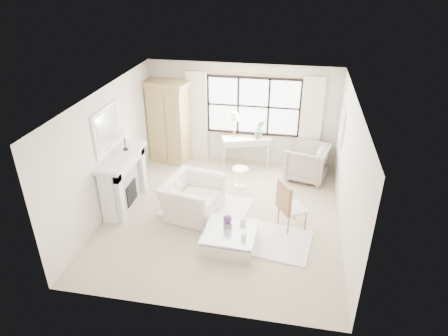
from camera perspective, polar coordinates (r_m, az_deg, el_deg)
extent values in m
plane|color=tan|center=(8.87, -0.20, -6.65)|extent=(5.50, 5.50, 0.00)
plane|color=white|center=(7.68, -0.23, 10.22)|extent=(5.50, 5.50, 0.00)
plane|color=beige|center=(10.68, 2.57, 7.67)|extent=(5.00, 0.00, 5.00)
plane|color=beige|center=(5.92, -5.27, -10.61)|extent=(5.00, 0.00, 5.00)
plane|color=beige|center=(8.95, -16.15, 2.44)|extent=(0.00, 5.50, 5.50)
plane|color=beige|center=(8.15, 17.33, -0.32)|extent=(0.00, 5.50, 5.50)
cube|color=white|center=(10.55, 4.21, 8.79)|extent=(2.40, 0.02, 1.50)
cylinder|color=#B0833D|center=(10.24, 4.34, 13.29)|extent=(3.30, 0.04, 0.04)
cube|color=silver|center=(10.85, -3.86, 7.31)|extent=(0.55, 0.10, 2.47)
cube|color=silver|center=(10.55, 12.25, 6.12)|extent=(0.55, 0.10, 2.47)
cube|color=silver|center=(9.20, -14.36, -1.93)|extent=(0.34, 1.50, 1.18)
cube|color=#B7B6BE|center=(9.17, -13.35, -2.35)|extent=(0.03, 1.22, 0.97)
cube|color=black|center=(9.27, -13.15, -3.49)|extent=(0.06, 0.52, 0.50)
cube|color=silver|center=(8.90, -14.59, 1.58)|extent=(0.58, 1.66, 0.08)
cube|color=white|center=(8.75, -16.39, 5.33)|extent=(0.05, 1.15, 0.95)
cube|color=silver|center=(8.74, -16.21, 5.32)|extent=(0.02, 1.00, 0.80)
cube|color=white|center=(9.61, 16.46, 5.45)|extent=(0.04, 0.62, 0.82)
cube|color=beige|center=(9.60, 16.34, 5.46)|extent=(0.01, 0.52, 0.72)
cylinder|color=black|center=(9.10, -13.88, 2.64)|extent=(0.12, 0.12, 0.03)
cylinder|color=black|center=(9.03, -14.00, 3.58)|extent=(0.03, 0.03, 0.30)
cone|color=beige|center=(8.94, -14.17, 4.99)|extent=(0.22, 0.22, 0.18)
cube|color=tan|center=(10.88, -7.81, 6.13)|extent=(1.10, 0.79, 2.10)
cube|color=tan|center=(10.53, -8.21, 11.80)|extent=(1.24, 0.91, 0.14)
cube|color=silver|center=(10.70, 3.27, 3.81)|extent=(1.31, 0.76, 0.14)
cube|color=silver|center=(10.66, 3.28, 4.25)|extent=(1.38, 0.82, 0.06)
cylinder|color=#A8783A|center=(10.68, 1.45, 4.60)|extent=(0.14, 0.14, 0.03)
cylinder|color=#A8783A|center=(10.59, 1.47, 5.82)|extent=(0.02, 0.02, 0.46)
cone|color=#F6ECC9|center=(10.47, 1.49, 7.44)|extent=(0.28, 0.28, 0.22)
imported|color=#57744D|center=(10.52, 5.11, 5.55)|extent=(0.32, 0.27, 0.52)
cylinder|color=white|center=(9.91, 2.29, -2.57)|extent=(0.26, 0.26, 0.03)
cylinder|color=white|center=(9.79, 2.31, -1.39)|extent=(0.06, 0.06, 0.44)
cylinder|color=white|center=(9.68, 2.34, -0.14)|extent=(0.40, 0.40, 0.03)
cube|color=white|center=(9.10, -2.45, -5.59)|extent=(2.03, 1.57, 0.03)
cube|color=white|center=(8.16, 6.72, -10.26)|extent=(1.69, 1.36, 0.03)
imported|color=silver|center=(8.73, -4.57, -4.20)|extent=(1.32, 1.44, 0.81)
imported|color=#A29589|center=(10.30, 11.76, 0.83)|extent=(1.20, 1.18, 0.90)
cube|color=silver|center=(8.35, 9.79, -5.76)|extent=(0.64, 0.65, 0.07)
cube|color=#A36D44|center=(8.07, 8.55, -4.21)|extent=(0.29, 0.44, 0.60)
cube|color=white|center=(7.89, 0.84, -10.19)|extent=(1.03, 1.03, 0.32)
cube|color=silver|center=(7.77, 0.85, -9.03)|extent=(1.03, 1.03, 0.04)
cube|color=gray|center=(7.81, 0.51, -8.12)|extent=(0.18, 0.18, 0.11)
sphere|color=#512A6A|center=(7.73, 0.51, -7.30)|extent=(0.16, 0.16, 0.16)
cylinder|color=white|center=(7.53, 2.84, -9.69)|extent=(0.10, 0.10, 0.12)
imported|color=white|center=(7.88, 2.75, -7.64)|extent=(0.17, 0.17, 0.14)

